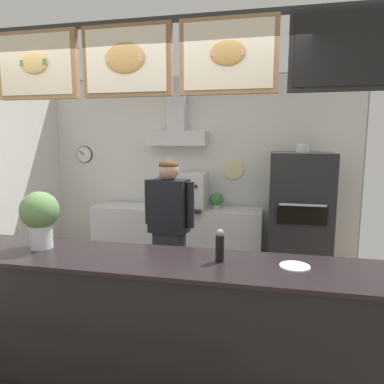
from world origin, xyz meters
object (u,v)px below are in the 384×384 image
at_px(espresso_machine, 189,191).
at_px(condiment_plate, 295,266).
at_px(pepper_grinder, 220,246).
at_px(pizza_oven, 299,221).
at_px(basil_vase, 40,216).
at_px(shop_worker, 169,232).
at_px(potted_sage, 157,198).
at_px(potted_basil, 216,200).

distance_m(espresso_machine, condiment_plate, 2.55).
distance_m(espresso_machine, pepper_grinder, 2.34).
relative_size(pizza_oven, basil_vase, 4.02).
xyz_separation_m(espresso_machine, condiment_plate, (1.22, -2.23, -0.14)).
distance_m(shop_worker, potted_sage, 1.32).
relative_size(pizza_oven, potted_basil, 8.27).
bearing_deg(pepper_grinder, pizza_oven, 71.10).
height_order(espresso_machine, condiment_plate, espresso_machine).
height_order(pizza_oven, potted_basil, pizza_oven).
height_order(potted_sage, basil_vase, basil_vase).
bearing_deg(pizza_oven, espresso_machine, 173.86).
xyz_separation_m(espresso_machine, basil_vase, (-0.68, -2.21, 0.11)).
relative_size(pizza_oven, espresso_machine, 3.35).
distance_m(potted_basil, condiment_plate, 2.44).
xyz_separation_m(potted_basil, condiment_plate, (0.86, -2.29, -0.02)).
distance_m(pizza_oven, basil_vase, 2.98).
bearing_deg(potted_sage, pepper_grinder, -62.26).
xyz_separation_m(potted_basil, pepper_grinder, (0.35, -2.28, 0.09)).
bearing_deg(shop_worker, pizza_oven, -133.20).
relative_size(espresso_machine, potted_sage, 2.45).
xyz_separation_m(pepper_grinder, basil_vase, (-1.40, 0.01, 0.14)).
distance_m(shop_worker, potted_basil, 1.29).
xyz_separation_m(espresso_machine, potted_basil, (0.36, 0.06, -0.12)).
bearing_deg(condiment_plate, potted_basil, 110.52).
relative_size(espresso_machine, pepper_grinder, 2.31).
relative_size(basil_vase, condiment_plate, 2.22).
height_order(pizza_oven, basil_vase, pizza_oven).
bearing_deg(potted_basil, pizza_oven, -11.26).
height_order(pepper_grinder, basil_vase, basil_vase).
bearing_deg(shop_worker, condiment_plate, 147.91).
xyz_separation_m(potted_sage, pepper_grinder, (1.18, -2.24, 0.08)).
bearing_deg(basil_vase, potted_sage, 84.28).
distance_m(pizza_oven, potted_sage, 1.90).
height_order(pizza_oven, shop_worker, pizza_oven).
distance_m(potted_basil, potted_sage, 0.83).
xyz_separation_m(potted_sage, condiment_plate, (1.68, -2.24, -0.02)).
height_order(shop_worker, condiment_plate, shop_worker).
relative_size(potted_basil, potted_sage, 0.99).
bearing_deg(condiment_plate, potted_sage, 126.83).
relative_size(pizza_oven, shop_worker, 1.09).
bearing_deg(pizza_oven, potted_basil, 168.74).
xyz_separation_m(espresso_machine, pepper_grinder, (0.72, -2.22, -0.03)).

